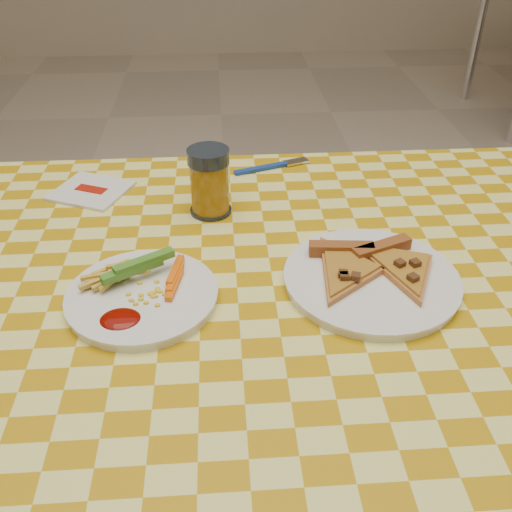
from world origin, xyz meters
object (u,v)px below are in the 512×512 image
object	(u,v)px
table	(238,327)
plate_left	(142,298)
plate_right	(371,280)
drink_glass	(210,182)

from	to	relation	value
table	plate_left	distance (m)	0.15
table	plate_right	bearing A→B (deg)	-1.35
plate_right	drink_glass	size ratio (longest dim) A/B	2.13
table	drink_glass	distance (m)	0.25
plate_left	plate_right	bearing A→B (deg)	3.01
table	drink_glass	xyz separation A→B (m)	(-0.04, 0.22, 0.13)
plate_left	drink_glass	bearing A→B (deg)	68.35
table	plate_right	size ratio (longest dim) A/B	5.26
table	drink_glass	world-z (taller)	drink_glass
plate_left	plate_right	xyz separation A→B (m)	(0.32, 0.02, 0.00)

